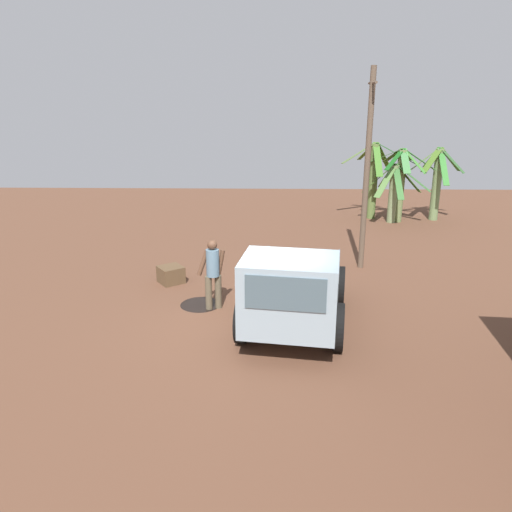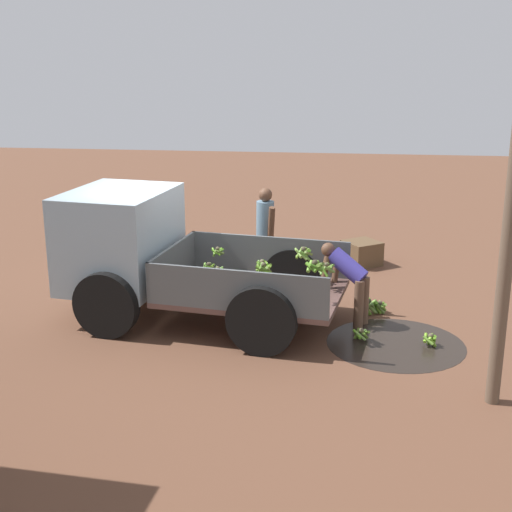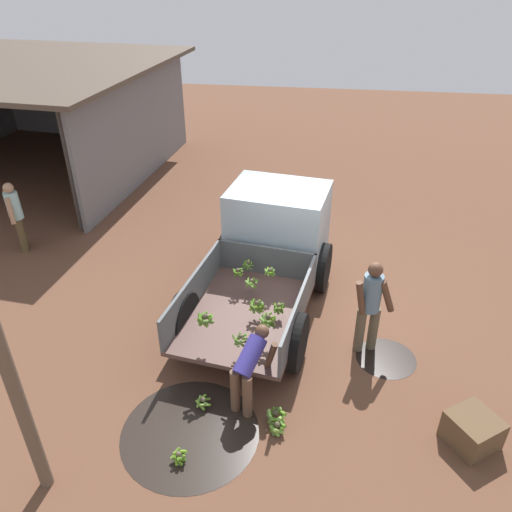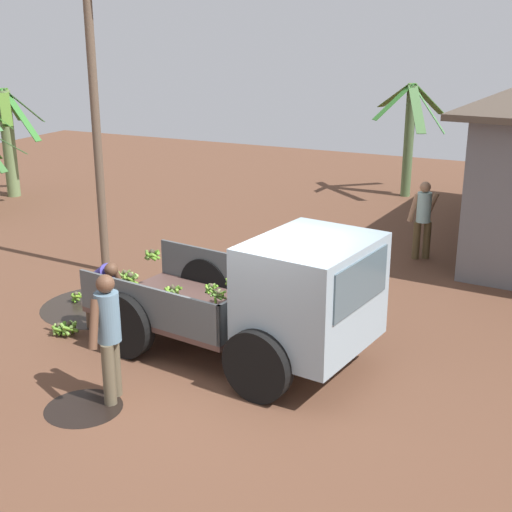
{
  "view_description": "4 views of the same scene",
  "coord_description": "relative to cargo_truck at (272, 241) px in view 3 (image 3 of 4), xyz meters",
  "views": [
    {
      "loc": [
        9.9,
        0.14,
        4.93
      ],
      "look_at": [
        -0.59,
        -0.12,
        1.57
      ],
      "focal_mm": 35.0,
      "sensor_mm": 36.0,
      "label": 1
    },
    {
      "loc": [
        -2.63,
        10.92,
        4.04
      ],
      "look_at": [
        -1.38,
        0.74,
        1.06
      ],
      "focal_mm": 50.0,
      "sensor_mm": 36.0,
      "label": 2
    },
    {
      "loc": [
        -8.01,
        -0.26,
        5.82
      ],
      "look_at": [
        -0.78,
        0.79,
        1.37
      ],
      "focal_mm": 35.0,
      "sensor_mm": 36.0,
      "label": 3
    },
    {
      "loc": [
        3.93,
        -7.86,
        4.71
      ],
      "look_at": [
        -0.62,
        1.78,
        1.2
      ],
      "focal_mm": 50.0,
      "sensor_mm": 36.0,
      "label": 4
    }
  ],
  "objects": [
    {
      "name": "banana_bunch_on_ground_2",
      "position": [
        -3.61,
        -0.52,
        -0.94
      ],
      "size": [
        0.25,
        0.25,
        0.21
      ],
      "color": "#48412E",
      "rests_on": "ground"
    },
    {
      "name": "wooden_crate_0",
      "position": [
        -3.38,
        -3.18,
        -0.82
      ],
      "size": [
        0.85,
        0.85,
        0.46
      ],
      "primitive_type": "cube",
      "rotation": [
        0.0,
        0.0,
        5.33
      ],
      "color": "brown",
      "rests_on": "ground"
    },
    {
      "name": "person_foreground_visitor",
      "position": [
        -1.64,
        -1.81,
        -0.09
      ],
      "size": [
        0.41,
        0.71,
        1.73
      ],
      "rotation": [
        0.0,
        0.0,
        3.47
      ],
      "color": "brown",
      "rests_on": "ground"
    },
    {
      "name": "mud_patch_0",
      "position": [
        -3.79,
        0.71,
        -1.05
      ],
      "size": [
        1.97,
        1.97,
        0.01
      ],
      "primitive_type": "cylinder",
      "color": "black",
      "rests_on": "ground"
    },
    {
      "name": "person_worker_loading",
      "position": [
        -3.1,
        -0.04,
        -0.32
      ],
      "size": [
        0.81,
        0.69,
        1.22
      ],
      "rotation": [
        0.0,
        0.0,
        -0.41
      ],
      "color": "brown",
      "rests_on": "ground"
    },
    {
      "name": "person_bystander_near_shed",
      "position": [
        0.66,
        5.78,
        -0.15
      ],
      "size": [
        0.59,
        0.53,
        1.63
      ],
      "rotation": [
        0.0,
        0.0,
        2.14
      ],
      "color": "brown",
      "rests_on": "ground"
    },
    {
      "name": "cargo_truck",
      "position": [
        0.0,
        0.0,
        0.0
      ],
      "size": [
        4.41,
        2.66,
        1.97
      ],
      "rotation": [
        0.0,
        0.0,
        -0.15
      ],
      "color": "brown",
      "rests_on": "ground"
    },
    {
      "name": "banana_bunch_on_ground_1",
      "position": [
        -3.44,
        -0.47,
        -0.91
      ],
      "size": [
        0.33,
        0.31,
        0.25
      ],
      "color": "#403A2A",
      "rests_on": "ground"
    },
    {
      "name": "ground",
      "position": [
        -0.33,
        -0.64,
        -1.05
      ],
      "size": [
        36.0,
        36.0,
        0.0
      ],
      "primitive_type": "plane",
      "color": "brown"
    },
    {
      "name": "mud_patch_1",
      "position": [
        -1.84,
        -2.16,
        -1.05
      ],
      "size": [
        1.0,
        1.0,
        0.01
      ],
      "primitive_type": "cylinder",
      "color": "black",
      "rests_on": "ground"
    },
    {
      "name": "banana_bunch_on_ground_3",
      "position": [
        -4.26,
        0.73,
        -0.95
      ],
      "size": [
        0.21,
        0.24,
        0.19
      ],
      "color": "brown",
      "rests_on": "ground"
    },
    {
      "name": "banana_bunch_on_ground_0",
      "position": [
        -3.3,
        0.63,
        -0.95
      ],
      "size": [
        0.26,
        0.26,
        0.19
      ],
      "color": "brown",
      "rests_on": "ground"
    },
    {
      "name": "warehouse_shed",
      "position": [
        5.84,
        7.79,
        1.31
      ],
      "size": [
        8.41,
        8.33,
        3.17
      ],
      "rotation": [
        0.0,
        0.0,
        -0.08
      ],
      "color": "slate",
      "rests_on": "ground"
    }
  ]
}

